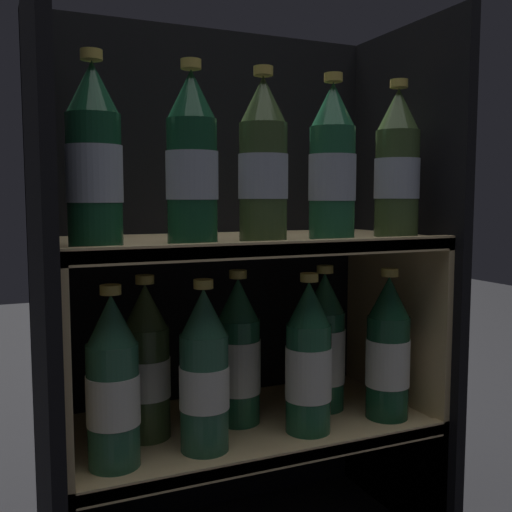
# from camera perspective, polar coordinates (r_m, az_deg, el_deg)

# --- Properties ---
(fridge_back_wall) EXTENTS (0.69, 0.02, 0.96)m
(fridge_back_wall) POSITION_cam_1_polar(r_m,az_deg,el_deg) (1.20, -4.18, -1.82)
(fridge_back_wall) COLOR black
(fridge_back_wall) RESTS_ON ground_plane
(fridge_side_left) EXTENTS (0.02, 0.36, 0.96)m
(fridge_side_left) POSITION_cam_1_polar(r_m,az_deg,el_deg) (0.97, -19.67, -3.94)
(fridge_side_left) COLOR black
(fridge_side_left) RESTS_ON ground_plane
(fridge_side_right) EXTENTS (0.02, 0.36, 0.96)m
(fridge_side_right) POSITION_cam_1_polar(r_m,az_deg,el_deg) (1.22, 13.66, -1.88)
(fridge_side_right) COLOR black
(fridge_side_right) RESTS_ON ground_plane
(shelf_lower) EXTENTS (0.65, 0.32, 0.24)m
(shelf_lower) POSITION_cam_1_polar(r_m,az_deg,el_deg) (1.12, -0.82, -17.60)
(shelf_lower) COLOR #DBBC84
(shelf_lower) RESTS_ON ground_plane
(shelf_upper) EXTENTS (0.65, 0.32, 0.57)m
(shelf_upper) POSITION_cam_1_polar(r_m,az_deg,el_deg) (1.05, -0.90, -6.43)
(shelf_upper) COLOR #DBBC84
(shelf_upper) RESTS_ON ground_plane
(bottle_upper_front_0) EXTENTS (0.08, 0.08, 0.27)m
(bottle_upper_front_0) POSITION_cam_1_polar(r_m,az_deg,el_deg) (0.88, -15.17, 8.81)
(bottle_upper_front_0) COLOR #144228
(bottle_upper_front_0) RESTS_ON shelf_upper
(bottle_upper_front_1) EXTENTS (0.08, 0.08, 0.27)m
(bottle_upper_front_1) POSITION_cam_1_polar(r_m,az_deg,el_deg) (0.91, -6.12, 8.88)
(bottle_upper_front_1) COLOR #144228
(bottle_upper_front_1) RESTS_ON shelf_upper
(bottle_upper_front_2) EXTENTS (0.08, 0.08, 0.27)m
(bottle_upper_front_2) POSITION_cam_1_polar(r_m,az_deg,el_deg) (0.96, 0.69, 8.77)
(bottle_upper_front_2) COLOR #384C28
(bottle_upper_front_2) RESTS_ON shelf_upper
(bottle_upper_front_3) EXTENTS (0.08, 0.08, 0.27)m
(bottle_upper_front_3) POSITION_cam_1_polar(r_m,az_deg,el_deg) (1.02, 7.28, 8.52)
(bottle_upper_front_3) COLOR #1E5638
(bottle_upper_front_3) RESTS_ON shelf_upper
(bottle_upper_front_4) EXTENTS (0.08, 0.08, 0.27)m
(bottle_upper_front_4) POSITION_cam_1_polar(r_m,az_deg,el_deg) (1.09, 13.29, 8.24)
(bottle_upper_front_4) COLOR #384C28
(bottle_upper_front_4) RESTS_ON shelf_upper
(bottle_lower_front_0) EXTENTS (0.08, 0.08, 0.27)m
(bottle_lower_front_0) POSITION_cam_1_polar(r_m,az_deg,el_deg) (0.92, -13.48, -11.97)
(bottle_lower_front_0) COLOR #285B42
(bottle_lower_front_0) RESTS_ON shelf_lower
(bottle_lower_front_1) EXTENTS (0.08, 0.08, 0.27)m
(bottle_lower_front_1) POSITION_cam_1_polar(r_m,az_deg,el_deg) (0.96, -4.96, -11.17)
(bottle_lower_front_1) COLOR #285B42
(bottle_lower_front_1) RESTS_ON shelf_lower
(bottle_lower_front_2) EXTENTS (0.08, 0.08, 0.27)m
(bottle_lower_front_2) POSITION_cam_1_polar(r_m,az_deg,el_deg) (1.03, 5.02, -10.02)
(bottle_lower_front_2) COLOR #1E5638
(bottle_lower_front_2) RESTS_ON shelf_lower
(bottle_lower_front_3) EXTENTS (0.08, 0.08, 0.27)m
(bottle_lower_front_3) POSITION_cam_1_polar(r_m,az_deg,el_deg) (1.12, 12.45, -8.89)
(bottle_lower_front_3) COLOR #144228
(bottle_lower_front_3) RESTS_ON shelf_lower
(bottle_lower_back_0) EXTENTS (0.08, 0.08, 0.27)m
(bottle_lower_back_0) POSITION_cam_1_polar(r_m,az_deg,el_deg) (1.02, -10.41, -10.20)
(bottle_lower_back_0) COLOR #384C28
(bottle_lower_back_0) RESTS_ON shelf_lower
(bottle_lower_back_1) EXTENTS (0.08, 0.08, 0.27)m
(bottle_lower_back_1) POSITION_cam_1_polar(r_m,az_deg,el_deg) (1.07, -1.71, -9.46)
(bottle_lower_back_1) COLOR #1E5638
(bottle_lower_back_1) RESTS_ON shelf_lower
(bottle_lower_back_2) EXTENTS (0.08, 0.08, 0.27)m
(bottle_lower_back_2) POSITION_cam_1_polar(r_m,az_deg,el_deg) (1.14, 6.50, -8.50)
(bottle_lower_back_2) COLOR #1E5638
(bottle_lower_back_2) RESTS_ON shelf_lower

